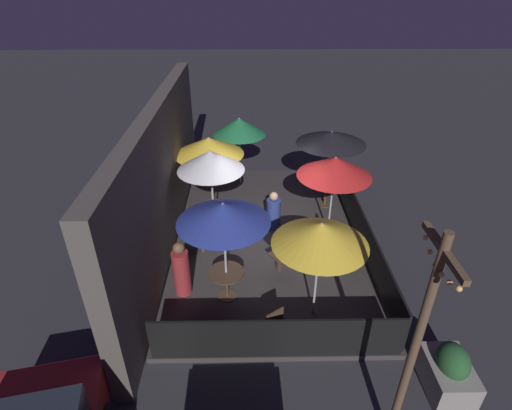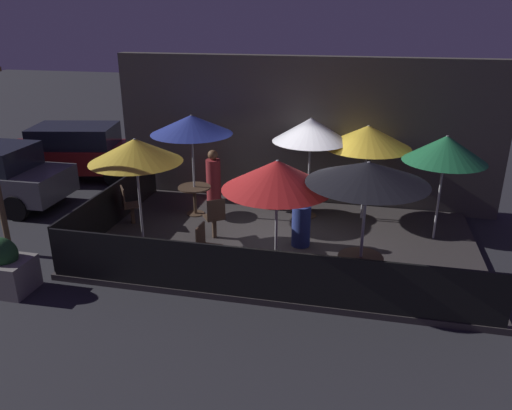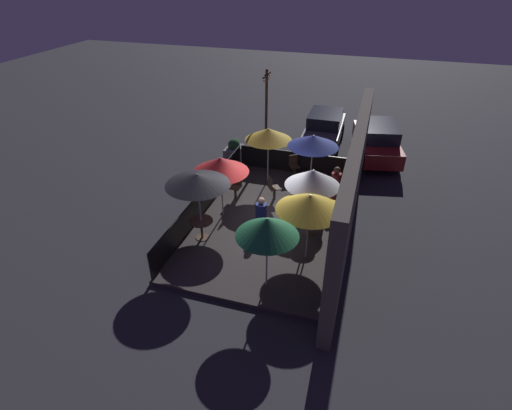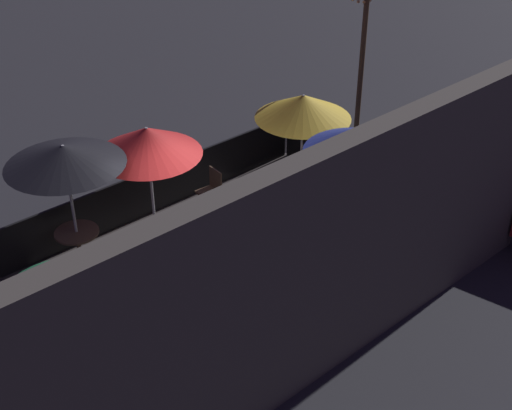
{
  "view_description": "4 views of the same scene",
  "coord_description": "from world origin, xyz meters",
  "px_view_note": "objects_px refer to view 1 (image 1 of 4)",
  "views": [
    {
      "loc": [
        -9.12,
        0.48,
        6.54
      ],
      "look_at": [
        -0.42,
        0.34,
        1.35
      ],
      "focal_mm": 28.0,
      "sensor_mm": 36.0,
      "label": 1
    },
    {
      "loc": [
        1.55,
        -9.78,
        4.77
      ],
      "look_at": [
        -0.59,
        -0.18,
        0.96
      ],
      "focal_mm": 35.0,
      "sensor_mm": 36.0,
      "label": 2
    },
    {
      "loc": [
        11.45,
        3.04,
        8.15
      ],
      "look_at": [
        0.57,
        -0.29,
        1.07
      ],
      "focal_mm": 28.0,
      "sensor_mm": 36.0,
      "label": 3
    },
    {
      "loc": [
        6.14,
        8.0,
        7.9
      ],
      "look_at": [
        -0.87,
        0.08,
        1.24
      ],
      "focal_mm": 50.0,
      "sensor_mm": 36.0,
      "label": 4
    }
  ],
  "objects_px": {
    "dining_table_0": "(226,277)",
    "patio_umbrella_0": "(223,213)",
    "light_post": "(416,344)",
    "patio_chair_0": "(202,237)",
    "patio_chair_3": "(337,246)",
    "patio_chair_1": "(271,324)",
    "patio_umbrella_1": "(331,138)",
    "patio_umbrella_6": "(239,126)",
    "patio_umbrella_4": "(209,146)",
    "planter_box": "(449,372)",
    "patio_umbrella_5": "(335,167)",
    "patron_0": "(181,270)",
    "patio_umbrella_2": "(211,161)",
    "dining_table_1": "(326,189)",
    "dining_table_2": "(214,211)",
    "patio_umbrella_3": "(321,234)",
    "patio_chair_2": "(281,253)",
    "patron_1": "(273,212)"
  },
  "relations": [
    {
      "from": "dining_table_0",
      "to": "patio_umbrella_0",
      "type": "bearing_deg",
      "value": 0.0
    },
    {
      "from": "light_post",
      "to": "patio_chair_0",
      "type": "bearing_deg",
      "value": 35.45
    },
    {
      "from": "patio_chair_0",
      "to": "patio_chair_3",
      "type": "bearing_deg",
      "value": -85.75
    },
    {
      "from": "patio_chair_1",
      "to": "patio_umbrella_0",
      "type": "bearing_deg",
      "value": 0.0
    },
    {
      "from": "dining_table_0",
      "to": "patio_chair_0",
      "type": "xyz_separation_m",
      "value": [
        1.62,
        0.71,
        -0.06
      ]
    },
    {
      "from": "patio_umbrella_1",
      "to": "patio_umbrella_6",
      "type": "height_order",
      "value": "patio_umbrella_1"
    },
    {
      "from": "patio_umbrella_4",
      "to": "planter_box",
      "type": "bearing_deg",
      "value": -143.61
    },
    {
      "from": "patio_umbrella_5",
      "to": "patron_0",
      "type": "xyz_separation_m",
      "value": [
        -2.34,
        3.73,
        -1.41
      ]
    },
    {
      "from": "dining_table_0",
      "to": "planter_box",
      "type": "distance_m",
      "value": 4.61
    },
    {
      "from": "patio_umbrella_5",
      "to": "planter_box",
      "type": "bearing_deg",
      "value": -165.06
    },
    {
      "from": "patio_umbrella_0",
      "to": "patio_chair_1",
      "type": "distance_m",
      "value": 2.34
    },
    {
      "from": "patio_chair_3",
      "to": "patio_umbrella_2",
      "type": "bearing_deg",
      "value": 67.91
    },
    {
      "from": "patio_umbrella_0",
      "to": "dining_table_1",
      "type": "distance_m",
      "value": 5.23
    },
    {
      "from": "patio_umbrella_4",
      "to": "dining_table_2",
      "type": "height_order",
      "value": "patio_umbrella_4"
    },
    {
      "from": "patio_umbrella_5",
      "to": "dining_table_2",
      "type": "relative_size",
      "value": 2.84
    },
    {
      "from": "planter_box",
      "to": "patio_umbrella_1",
      "type": "bearing_deg",
      "value": 10.04
    },
    {
      "from": "patio_umbrella_3",
      "to": "dining_table_0",
      "type": "bearing_deg",
      "value": 74.26
    },
    {
      "from": "patio_chair_2",
      "to": "patio_umbrella_3",
      "type": "bearing_deg",
      "value": 77.51
    },
    {
      "from": "patio_umbrella_5",
      "to": "patio_umbrella_2",
      "type": "bearing_deg",
      "value": 86.39
    },
    {
      "from": "patio_umbrella_4",
      "to": "patio_chair_0",
      "type": "relative_size",
      "value": 2.48
    },
    {
      "from": "patio_chair_1",
      "to": "patio_chair_2",
      "type": "height_order",
      "value": "patio_chair_2"
    },
    {
      "from": "patio_chair_2",
      "to": "dining_table_0",
      "type": "bearing_deg",
      "value": 0.0
    },
    {
      "from": "planter_box",
      "to": "light_post",
      "type": "relative_size",
      "value": 0.26
    },
    {
      "from": "patio_umbrella_4",
      "to": "patio_chair_1",
      "type": "relative_size",
      "value": 2.46
    },
    {
      "from": "patio_umbrella_3",
      "to": "patio_chair_0",
      "type": "xyz_separation_m",
      "value": [
        2.14,
        2.58,
        -1.57
      ]
    },
    {
      "from": "patio_chair_2",
      "to": "patio_chair_3",
      "type": "bearing_deg",
      "value": 155.37
    },
    {
      "from": "dining_table_0",
      "to": "patio_chair_1",
      "type": "distance_m",
      "value": 1.59
    },
    {
      "from": "dining_table_2",
      "to": "patio_chair_1",
      "type": "xyz_separation_m",
      "value": [
        -4.0,
        -1.39,
        -0.11
      ]
    },
    {
      "from": "patio_umbrella_2",
      "to": "patio_umbrella_6",
      "type": "xyz_separation_m",
      "value": [
        2.87,
        -0.69,
        -0.11
      ]
    },
    {
      "from": "planter_box",
      "to": "patron_1",
      "type": "bearing_deg",
      "value": 29.05
    },
    {
      "from": "patio_chair_1",
      "to": "patron_0",
      "type": "height_order",
      "value": "patron_0"
    },
    {
      "from": "dining_table_2",
      "to": "patio_chair_0",
      "type": "relative_size",
      "value": 0.89
    },
    {
      "from": "patio_umbrella_1",
      "to": "dining_table_1",
      "type": "relative_size",
      "value": 3.06
    },
    {
      "from": "patio_chair_3",
      "to": "patron_0",
      "type": "height_order",
      "value": "patron_0"
    },
    {
      "from": "patio_chair_3",
      "to": "dining_table_2",
      "type": "bearing_deg",
      "value": 67.91
    },
    {
      "from": "patio_umbrella_4",
      "to": "dining_table_0",
      "type": "xyz_separation_m",
      "value": [
        -4.0,
        -0.63,
        -1.45
      ]
    },
    {
      "from": "patio_umbrella_2",
      "to": "patio_umbrella_3",
      "type": "xyz_separation_m",
      "value": [
        -3.24,
        -2.35,
        -0.07
      ]
    },
    {
      "from": "patio_umbrella_3",
      "to": "planter_box",
      "type": "xyz_separation_m",
      "value": [
        -1.76,
        -2.12,
        -1.74
      ]
    },
    {
      "from": "patio_umbrella_3",
      "to": "dining_table_1",
      "type": "bearing_deg",
      "value": -12.45
    },
    {
      "from": "patio_umbrella_1",
      "to": "dining_table_0",
      "type": "relative_size",
      "value": 3.05
    },
    {
      "from": "patio_umbrella_0",
      "to": "patio_umbrella_5",
      "type": "bearing_deg",
      "value": -47.29
    },
    {
      "from": "patio_chair_2",
      "to": "patron_0",
      "type": "distance_m",
      "value": 2.4
    },
    {
      "from": "patio_umbrella_3",
      "to": "patio_umbrella_6",
      "type": "distance_m",
      "value": 6.33
    },
    {
      "from": "patio_umbrella_6",
      "to": "patio_chair_2",
      "type": "bearing_deg",
      "value": -167.18
    },
    {
      "from": "dining_table_2",
      "to": "patron_0",
      "type": "bearing_deg",
      "value": 168.2
    },
    {
      "from": "patio_umbrella_5",
      "to": "light_post",
      "type": "height_order",
      "value": "light_post"
    },
    {
      "from": "patio_umbrella_2",
      "to": "dining_table_0",
      "type": "height_order",
      "value": "patio_umbrella_2"
    },
    {
      "from": "dining_table_2",
      "to": "planter_box",
      "type": "height_order",
      "value": "planter_box"
    },
    {
      "from": "patio_umbrella_0",
      "to": "planter_box",
      "type": "height_order",
      "value": "patio_umbrella_0"
    },
    {
      "from": "patio_umbrella_5",
      "to": "patron_1",
      "type": "xyz_separation_m",
      "value": [
        0.26,
        1.53,
        -1.53
      ]
    }
  ]
}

